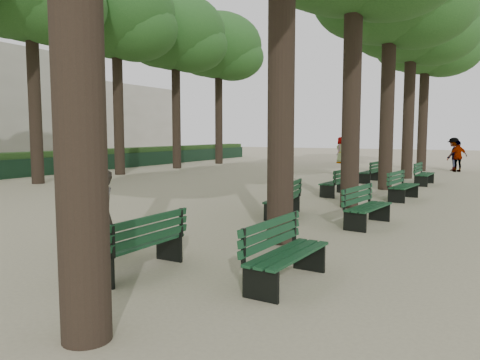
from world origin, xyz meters
The scene contains 22 objects.
ground centered at (0.00, 0.00, 0.00)m, with size 120.00×120.00×0.00m, color tan.
tree_central_4 centered at (1.50, 18.00, 7.65)m, with size 6.00×6.00×9.95m.
tree_central_5 centered at (1.50, 23.00, 7.65)m, with size 6.00×6.00×9.95m.
tree_far_3 centered at (-12.00, 13.00, 8.14)m, with size 6.00×6.00×10.45m.
tree_far_4 centered at (-12.00, 18.00, 8.14)m, with size 6.00×6.00×10.45m.
tree_far_5 centered at (-12.00, 23.00, 8.14)m, with size 6.00×6.00×10.45m.
bench_left_0 centered at (0.37, 0.10, 0.27)m, with size 0.60×1.81×0.92m.
bench_left_1 centered at (0.37, 5.75, 0.27)m, with size 0.81×1.86×0.92m.
bench_left_2 centered at (0.37, 10.38, 0.27)m, with size 0.70×1.84×0.92m.
bench_left_3 centered at (0.37, 15.42, 0.27)m, with size 0.71×1.84×0.92m.
bench_right_0 centered at (2.63, 0.69, 0.27)m, with size 0.67×1.83×0.92m.
bench_right_1 centered at (2.63, 5.51, 0.27)m, with size 0.79×1.86×0.92m.
bench_right_2 centered at (2.63, 10.35, 0.27)m, with size 0.76×1.85×0.92m.
bench_right_3 centered at (2.63, 15.38, 0.27)m, with size 0.64×1.82×0.92m.
man_with_map centered at (-0.76, 0.52, 0.77)m, with size 0.66×0.67×1.53m.
pedestrian_c centered at (3.38, 23.24, 0.87)m, with size 1.02×0.35×1.74m, color #262628.
pedestrian_a centered at (-7.59, 24.23, 0.83)m, with size 0.81×0.33×1.66m, color #262628.
pedestrian_b centered at (3.08, 24.21, 0.95)m, with size 1.23×0.38×1.90m, color #262628.
pedestrian_d centered at (-4.56, 27.63, 0.94)m, with size 0.92×0.38×1.88m, color #262628.
fence centered at (-15.00, 11.00, 0.45)m, with size 0.08×42.00×0.90m, color black.
hedge centered at (-15.70, 11.00, 0.60)m, with size 1.20×42.00×1.20m, color #1C3B14.
building_far centered at (-33.00, 30.00, 3.50)m, with size 12.00×16.00×7.00m, color #B7B2A3.
Camera 1 is at (5.16, -5.36, 2.16)m, focal length 35.00 mm.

